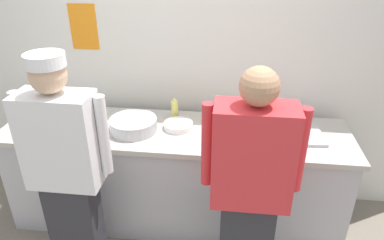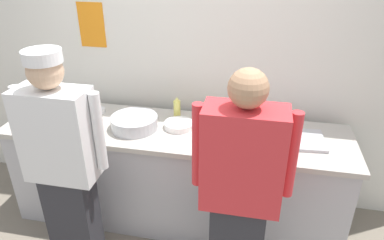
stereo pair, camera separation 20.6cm
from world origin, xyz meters
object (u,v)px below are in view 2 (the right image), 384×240
at_px(chef_near_left, 63,164).
at_px(ramekin_red_sauce, 46,124).
at_px(mixing_bowl_steel, 134,123).
at_px(squeeze_bottle_primary, 177,108).
at_px(plate_stack_rear, 223,130).
at_px(ramekin_green_sauce, 70,113).
at_px(sheet_tray, 288,139).
at_px(plate_stack_front, 179,125).
at_px(squeeze_bottle_secondary, 212,113).
at_px(chef_center, 240,193).
at_px(ramekin_yellow_sauce, 100,110).
at_px(ramekin_orange_sauce, 30,122).

xyz_separation_m(chef_near_left, ramekin_red_sauce, (-0.41, 0.46, 0.02)).
relative_size(mixing_bowl_steel, squeeze_bottle_primary, 1.99).
bearing_deg(plate_stack_rear, ramekin_green_sauce, 177.03).
bearing_deg(squeeze_bottle_primary, sheet_tray, -12.60).
bearing_deg(squeeze_bottle_primary, ramekin_red_sauce, -159.57).
xyz_separation_m(plate_stack_front, squeeze_bottle_secondary, (0.24, 0.14, 0.06)).
bearing_deg(plate_stack_front, sheet_tray, -2.08).
relative_size(squeeze_bottle_primary, squeeze_bottle_secondary, 1.03).
distance_m(chef_center, ramekin_yellow_sauce, 1.54).
xyz_separation_m(ramekin_orange_sauce, ramekin_red_sauce, (0.16, -0.01, -0.00)).
distance_m(mixing_bowl_steel, sheet_tray, 1.20).
relative_size(ramekin_yellow_sauce, ramekin_orange_sauce, 0.90).
relative_size(plate_stack_rear, ramekin_green_sauce, 2.76).
xyz_separation_m(squeeze_bottle_primary, ramekin_yellow_sauce, (-0.69, -0.04, -0.07)).
xyz_separation_m(plate_stack_front, mixing_bowl_steel, (-0.34, -0.08, 0.03)).
xyz_separation_m(sheet_tray, ramekin_red_sauce, (-1.90, -0.17, 0.01)).
height_order(ramekin_orange_sauce, ramekin_green_sauce, same).
bearing_deg(ramekin_green_sauce, squeeze_bottle_secondary, 5.55).
distance_m(plate_stack_rear, mixing_bowl_steel, 0.71).
distance_m(sheet_tray, ramekin_orange_sauce, 2.06).
distance_m(chef_center, squeeze_bottle_secondary, 0.91).
height_order(plate_stack_front, ramekin_red_sauce, plate_stack_front).
bearing_deg(squeeze_bottle_secondary, chef_center, -70.07).
distance_m(chef_center, ramekin_green_sauce, 1.68).
height_order(squeeze_bottle_secondary, ramekin_red_sauce, squeeze_bottle_secondary).
height_order(plate_stack_front, squeeze_bottle_secondary, squeeze_bottle_secondary).
distance_m(chef_near_left, chef_center, 1.19).
xyz_separation_m(chef_near_left, ramekin_green_sauce, (-0.32, 0.68, 0.02)).
xyz_separation_m(squeeze_bottle_secondary, ramekin_orange_sauce, (-1.45, -0.32, -0.06)).
height_order(squeeze_bottle_primary, ramekin_orange_sauce, squeeze_bottle_primary).
height_order(ramekin_orange_sauce, ramekin_red_sauce, ramekin_orange_sauce).
bearing_deg(ramekin_red_sauce, ramekin_orange_sauce, 175.67).
relative_size(chef_near_left, ramekin_orange_sauce, 15.28).
xyz_separation_m(chef_center, mixing_bowl_steel, (-0.89, 0.63, 0.06)).
relative_size(sheet_tray, ramekin_yellow_sauce, 5.32).
bearing_deg(plate_stack_rear, chef_center, -74.15).
xyz_separation_m(chef_near_left, ramekin_orange_sauce, (-0.57, 0.48, 0.02)).
height_order(sheet_tray, ramekin_orange_sauce, ramekin_orange_sauce).
xyz_separation_m(ramekin_orange_sauce, ramekin_green_sauce, (0.24, 0.21, 0.00)).
distance_m(plate_stack_rear, squeeze_bottle_secondary, 0.23).
bearing_deg(squeeze_bottle_primary, mixing_bowl_steel, -138.74).
bearing_deg(ramekin_orange_sauce, ramekin_red_sauce, -4.33).
bearing_deg(plate_stack_front, squeeze_bottle_primary, 108.11).
bearing_deg(chef_near_left, squeeze_bottle_secondary, 42.16).
distance_m(chef_near_left, sheet_tray, 1.62).
bearing_deg(sheet_tray, ramekin_orange_sauce, -175.68).
bearing_deg(chef_center, chef_near_left, 177.68).
distance_m(chef_near_left, squeeze_bottle_primary, 1.02).
bearing_deg(sheet_tray, plate_stack_front, 177.92).
bearing_deg(ramekin_red_sauce, ramekin_yellow_sauce, 47.10).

